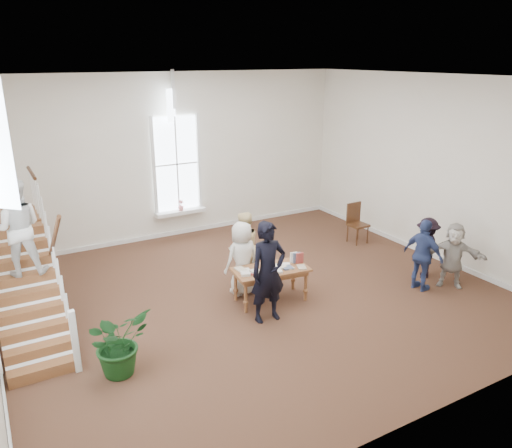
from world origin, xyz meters
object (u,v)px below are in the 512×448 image
elderly_woman (242,258)px  woman_cluster_a (423,255)px  person_yellow (243,248)px  library_table (270,272)px  floor_plant (118,342)px  woman_cluster_c (453,255)px  woman_cluster_b (426,248)px  police_officer (268,272)px  side_chair (356,220)px

elderly_woman → woman_cluster_a: elderly_woman is taller
person_yellow → library_table: bearing=78.8°
woman_cluster_a → floor_plant: woman_cluster_a is taller
woman_cluster_c → woman_cluster_b: bearing=146.6°
person_yellow → floor_plant: 3.96m
police_officer → woman_cluster_a: size_ratio=1.25×
person_yellow → woman_cluster_c: bearing=134.4°
police_officer → woman_cluster_c: (4.30, -0.72, -0.26)m
person_yellow → side_chair: bearing=177.7°
person_yellow → woman_cluster_b: person_yellow is taller
person_yellow → woman_cluster_b: size_ratio=1.16×
person_yellow → side_chair: person_yellow is taller
library_table → side_chair: (3.85, 1.86, -0.02)m
police_officer → side_chair: bearing=31.9°
woman_cluster_a → side_chair: woman_cluster_a is taller
woman_cluster_b → elderly_woman: bearing=-60.9°
woman_cluster_c → floor_plant: woman_cluster_c is taller
elderly_woman → woman_cluster_a: bearing=147.0°
elderly_woman → person_yellow: size_ratio=0.98×
woman_cluster_a → floor_plant: 6.56m
elderly_woman → floor_plant: 3.45m
library_table → police_officer: bearing=-117.8°
woman_cluster_c → floor_plant: 7.28m
elderly_woman → police_officer: bearing=79.3°
library_table → woman_cluster_b: woman_cluster_b is taller
woman_cluster_c → person_yellow: bearing=-165.3°
library_table → person_yellow: bearing=98.6°
person_yellow → woman_cluster_c: person_yellow is taller
floor_plant → side_chair: size_ratio=1.02×
elderly_woman → side_chair: size_ratio=1.48×
woman_cluster_c → police_officer: bearing=-142.4°
police_officer → woman_cluster_c: size_ratio=1.36×
elderly_woman → side_chair: bearing=-169.5°
person_yellow → woman_cluster_b: bearing=141.1°
police_officer → woman_cluster_c: 4.36m
person_yellow → woman_cluster_a: 3.91m
woman_cluster_a → woman_cluster_b: woman_cluster_a is taller
person_yellow → police_officer: bearing=63.8°
woman_cluster_b → woman_cluster_a: bearing=-6.2°
library_table → side_chair: side_chair is taller
woman_cluster_a → woman_cluster_b: bearing=-62.1°
person_yellow → side_chair: size_ratio=1.51×
woman_cluster_a → side_chair: bearing=-22.1°
person_yellow → woman_cluster_b: 4.20m
woman_cluster_c → woman_cluster_a: bearing=-148.7°
police_officer → side_chair: size_ratio=1.83×
floor_plant → side_chair: 7.79m
library_table → woman_cluster_c: bearing=-12.9°
elderly_woman → floor_plant: (-3.07, -1.56, -0.25)m
elderly_woman → woman_cluster_b: bearing=156.0°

